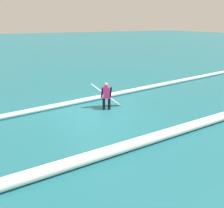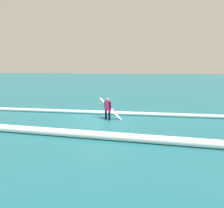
{
  "view_description": "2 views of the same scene",
  "coord_description": "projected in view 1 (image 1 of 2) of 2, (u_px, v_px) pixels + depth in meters",
  "views": [
    {
      "loc": [
        3.36,
        7.94,
        4.16
      ],
      "look_at": [
        -0.23,
        1.22,
        0.91
      ],
      "focal_mm": 30.29,
      "sensor_mm": 36.0,
      "label": 1
    },
    {
      "loc": [
        -3.25,
        12.03,
        3.38
      ],
      "look_at": [
        -1.12,
        0.76,
        1.24
      ],
      "focal_mm": 31.67,
      "sensor_mm": 36.0,
      "label": 2
    }
  ],
  "objects": [
    {
      "name": "ground_plane",
      "position": [
        97.0,
        113.0,
        9.53
      ],
      "size": [
        189.27,
        189.27,
        0.0
      ],
      "primitive_type": "plane",
      "color": "#1D616C"
    },
    {
      "name": "surfer",
      "position": [
        106.0,
        95.0,
        9.63
      ],
      "size": [
        0.48,
        0.42,
        1.46
      ],
      "rotation": [
        0.0,
        0.0,
        2.7
      ],
      "color": "black",
      "rests_on": "ground_plane"
    },
    {
      "name": "surfboard",
      "position": [
        106.0,
        95.0,
        9.98
      ],
      "size": [
        1.68,
        0.68,
        1.43
      ],
      "color": "white",
      "rests_on": "ground_plane"
    },
    {
      "name": "wave_crest_foreground",
      "position": [
        127.0,
        92.0,
        12.15
      ],
      "size": [
        25.7,
        1.18,
        0.26
      ],
      "primitive_type": "cylinder",
      "rotation": [
        0.0,
        1.57,
        0.04
      ],
      "color": "white",
      "rests_on": "ground_plane"
    },
    {
      "name": "wave_crest_midground",
      "position": [
        132.0,
        144.0,
        6.74
      ],
      "size": [
        17.23,
        0.88,
        0.39
      ],
      "primitive_type": "cylinder",
      "rotation": [
        0.0,
        1.57,
        -0.03
      ],
      "color": "white",
      "rests_on": "ground_plane"
    }
  ]
}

